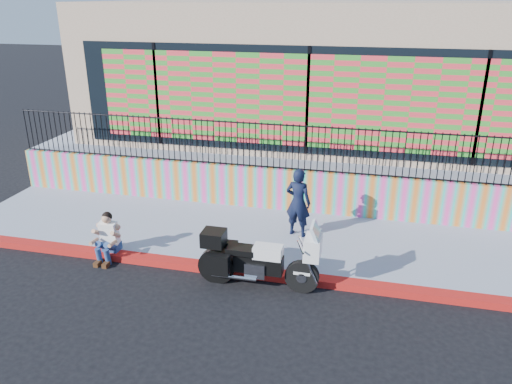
% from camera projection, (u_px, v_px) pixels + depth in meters
% --- Properties ---
extents(ground, '(90.00, 90.00, 0.00)m').
position_uv_depth(ground, '(274.00, 278.00, 10.24)').
color(ground, black).
rests_on(ground, ground).
extents(red_curb, '(16.00, 0.30, 0.15)m').
position_uv_depth(red_curb, '(275.00, 275.00, 10.21)').
color(red_curb, '#A2220B').
rests_on(red_curb, ground).
extents(sidewalk, '(16.00, 3.00, 0.15)m').
position_uv_depth(sidewalk, '(288.00, 240.00, 11.70)').
color(sidewalk, '#8F98AB').
rests_on(sidewalk, ground).
extents(mural_wall, '(16.00, 0.20, 1.10)m').
position_uv_depth(mural_wall, '(300.00, 191.00, 12.92)').
color(mural_wall, '#FB42A2').
rests_on(mural_wall, sidewalk).
extents(metal_fence, '(15.80, 0.04, 1.20)m').
position_uv_depth(metal_fence, '(301.00, 148.00, 12.50)').
color(metal_fence, black).
rests_on(metal_fence, mural_wall).
extents(elevated_platform, '(16.00, 10.00, 1.25)m').
position_uv_depth(elevated_platform, '(322.00, 141.00, 17.56)').
color(elevated_platform, '#8F98AB').
rests_on(elevated_platform, ground).
extents(storefront_building, '(14.00, 8.06, 4.00)m').
position_uv_depth(storefront_building, '(325.00, 66.00, 16.40)').
color(storefront_building, tan).
rests_on(storefront_building, elevated_platform).
extents(police_motorcycle, '(2.40, 0.79, 1.49)m').
position_uv_depth(police_motorcycle, '(256.00, 258.00, 9.76)').
color(police_motorcycle, black).
rests_on(police_motorcycle, ground).
extents(police_officer, '(0.67, 0.51, 1.64)m').
position_uv_depth(police_officer, '(298.00, 202.00, 11.49)').
color(police_officer, black).
rests_on(police_officer, sidewalk).
extents(seated_man, '(0.54, 0.71, 1.06)m').
position_uv_depth(seated_man, '(106.00, 242.00, 10.79)').
color(seated_man, navy).
rests_on(seated_man, ground).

